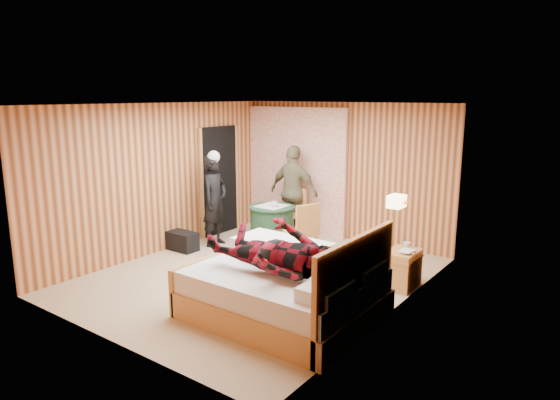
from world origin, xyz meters
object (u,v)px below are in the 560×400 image
Objects in this scene: nightstand at (402,268)px; duffel_bag at (182,241)px; bed at (287,289)px; man_on_bed at (277,240)px; man_at_table at (294,192)px; chair_near at (304,228)px; wall_lamp at (397,201)px; chair_far at (293,209)px; round_table at (272,225)px; woman_standing at (215,201)px.

nightstand reaches higher than duffel_bag.
bed is 1.21× the size of man_on_bed.
bed is 1.25× the size of man_at_table.
chair_near is 0.56× the size of man_at_table.
wall_lamp is 1.93m from chair_near.
chair_near is at bearing -38.02° from chair_far.
bed is at bearing -49.21° from round_table.
woman_standing is at bearing -178.81° from nightstand.
bed is at bearing 122.49° from man_at_table.
bed is 3.15m from duffel_bag.
woman_standing reaches higher than nightstand.
man_on_bed is (-0.77, -1.52, -0.29)m from wall_lamp.
wall_lamp is 0.48× the size of nightstand.
wall_lamp is 0.12× the size of bed.
wall_lamp is 0.15× the size of man_on_bed.
woman_standing is (-3.51, 0.33, -0.50)m from wall_lamp.
duffel_bag is at bearing 58.48° from man_at_table.
round_table is 1.42× the size of duffel_bag.
man_at_table is (-2.69, 1.58, -0.44)m from wall_lamp.
duffel_bag is (-3.77, -0.24, -1.14)m from wall_lamp.
bed reaches higher than nightstand.
man_on_bed reaches higher than round_table.
nightstand is 0.96× the size of duffel_bag.
man_at_table is at bearing 149.59° from wall_lamp.
chair_far is 0.54× the size of man_at_table.
chair_near is at bearing -95.25° from woman_standing.
wall_lamp is at bearing 58.03° from bed.
man_on_bed is at bearing -116.99° from wall_lamp.
man_at_table is at bearing 123.36° from bed.
woman_standing is at bearing 146.04° from man_on_bed.
wall_lamp is 0.32× the size of round_table.
chair_near reaches higher than duffel_bag.
chair_far is 1.63× the size of duffel_bag.
man_at_table reaches higher than chair_near.
nightstand is 0.56× the size of chair_near.
nightstand is 2.89m from chair_far.
chair_far reaches higher than nightstand.
nightstand is at bearing 96.18° from wall_lamp.
man_on_bed reaches higher than chair_far.
man_at_table is (0.82, 1.25, 0.06)m from woman_standing.
chair_far is at bearing 121.84° from man_on_bed.
round_table is 0.87× the size of chair_far.
chair_near reaches higher than chair_far.
duffel_bag is (-1.10, -1.79, -0.38)m from chair_far.
duffel_bag is at bearing 146.00° from woman_standing.
man_on_bed is (0.95, -1.98, 0.45)m from chair_near.
chair_near is (0.97, -0.44, 0.20)m from round_table.
nightstand is 0.31× the size of man_on_bed.
bed is at bearing -19.12° from duffel_bag.
woman_standing is (-0.82, -0.57, 0.44)m from round_table.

